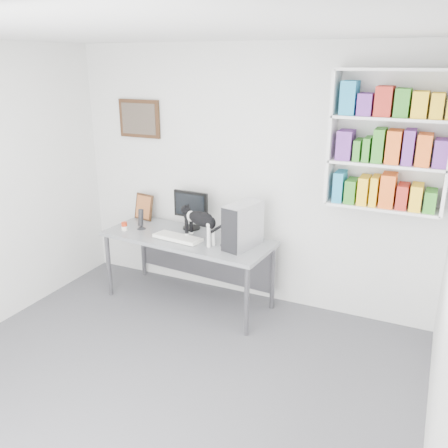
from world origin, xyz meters
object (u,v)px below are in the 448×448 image
Objects in this scene: bookshelf at (389,141)px; leaning_print at (144,206)px; soup_can at (124,226)px; cat at (201,226)px; desk at (188,269)px; pc_tower at (243,225)px; keyboard at (178,238)px; monitor at (191,210)px; speaker at (141,219)px.

bookshelf is 3.98× the size of leaning_print.
cat is (0.92, 0.03, 0.12)m from soup_can.
desk is 19.55× the size of soup_can.
pc_tower is at bearing -165.74° from bookshelf.
keyboard is 0.30m from cat.
leaning_print is 0.56× the size of cat.
soup_can is at bearing -170.90° from bookshelf.
monitor is 0.77m from pc_tower.
leaning_print is (-1.38, 0.31, -0.07)m from pc_tower.
soup_can is (-2.60, -0.42, -1.04)m from bookshelf.
monitor is at bearing 29.27° from soup_can.
speaker reaches higher than desk.
desk is 0.65m from monitor.
bookshelf reaches higher than leaning_print.
monitor reaches higher than desk.
leaning_print reaches higher than keyboard.
leaning_print is 1.02m from cat.
speaker is 0.75× the size of leaning_print.
cat is at bearing -12.13° from speaker.
monitor is (-0.08, 0.24, 0.60)m from desk.
cat reaches higher than leaning_print.
keyboard is at bearing -110.05° from desk.
keyboard is (-1.93, -0.41, -1.07)m from bookshelf.
pc_tower reaches higher than monitor.
desk is 0.42m from keyboard.
keyboard is 0.73m from pc_tower.
pc_tower reaches higher than speaker.
leaning_print is (-0.74, 0.30, 0.54)m from desk.
bookshelf is 2.78m from leaning_print.
leaning_print is at bearing 179.93° from pc_tower.
speaker is (-0.58, 0.00, 0.50)m from desk.
leaning_print is (-2.62, -0.00, -0.94)m from bookshelf.
monitor is 0.43m from cat.
leaning_print is at bearing -179.96° from bookshelf.
bookshelf is 2.41m from desk.
soup_can is (-0.14, -0.12, -0.07)m from speaker.
soup_can reaches higher than desk.
cat is (-1.68, -0.38, -0.92)m from bookshelf.
bookshelf is at bearing 3.56° from monitor.
monitor reaches higher than keyboard.
bookshelf is 1.55m from pc_tower.
keyboard is at bearing 0.20° from soup_can.
bookshelf is 2.25m from keyboard.
leaning_print is at bearing 92.40° from soup_can.
speaker reaches higher than keyboard.
speaker is at bearing -175.81° from desk.
pc_tower is at bearing -6.81° from speaker.
speaker is at bearing -167.95° from pc_tower.
cat reaches higher than soup_can.
bookshelf is at bearing 0.88° from speaker.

